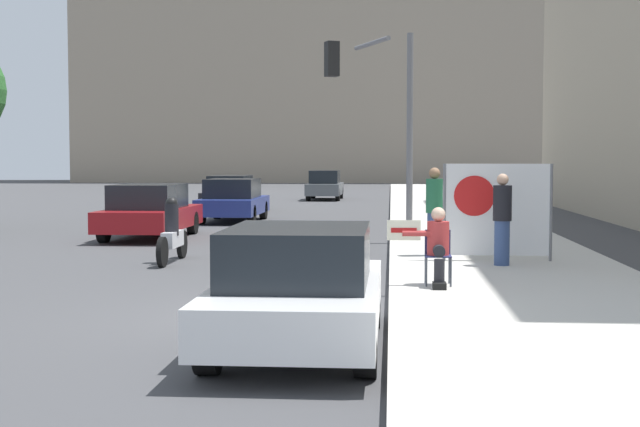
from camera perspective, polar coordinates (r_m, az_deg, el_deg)
ground_plane at (r=11.86m, az=-2.73°, el=-6.74°), size 160.00×160.00×0.00m
sidewalk_curb at (r=26.74m, az=9.15°, el=-0.91°), size 4.33×90.00×0.17m
seated_protester at (r=13.78m, az=7.49°, el=-1.94°), size 0.99×0.77×1.20m
jogger_on_sidewalk at (r=16.61m, az=11.58°, el=-0.33°), size 0.34×0.34×1.68m
pedestrian_behind at (r=18.10m, az=7.32°, el=0.19°), size 0.34×0.34×1.78m
protest_banner at (r=17.36m, az=11.23°, el=0.25°), size 2.08×0.06×1.86m
traffic_light_pole at (r=22.21m, az=3.83°, el=7.26°), size 2.18×1.95×5.09m
parked_car_curbside at (r=9.85m, az=-1.34°, el=-4.77°), size 1.75×4.11×1.37m
car_on_road_nearest at (r=24.22m, az=-10.84°, el=0.14°), size 1.88×4.50×1.45m
car_on_road_midblock at (r=30.35m, az=-5.57°, el=0.85°), size 1.88×4.31×1.46m
car_on_road_distant at (r=36.45m, az=-5.72°, el=1.28°), size 1.72×4.66×1.46m
car_on_road_far_lane at (r=46.91m, az=0.32°, el=1.82°), size 1.73×4.68×1.55m
motorcycle_on_road at (r=18.40m, az=-9.43°, el=-1.38°), size 0.28×2.25×1.34m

